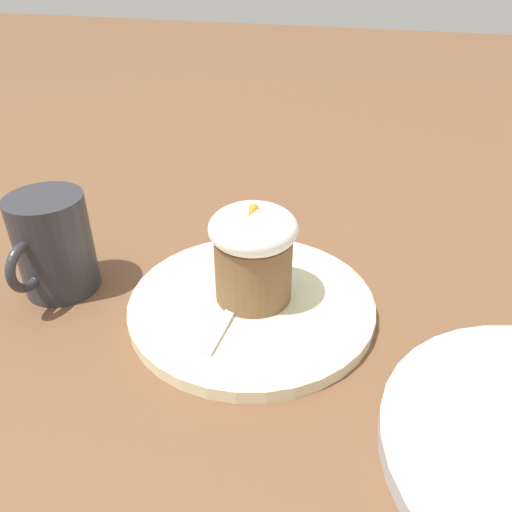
# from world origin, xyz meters

# --- Properties ---
(ground_plane) EXTENTS (4.00, 4.00, 0.00)m
(ground_plane) POSITION_xyz_m (0.00, 0.00, 0.00)
(ground_plane) COLOR brown
(dessert_plate) EXTENTS (0.25, 0.25, 0.01)m
(dessert_plate) POSITION_xyz_m (0.00, 0.00, 0.01)
(dessert_plate) COLOR beige
(dessert_plate) RESTS_ON ground_plane
(carrot_cake) EXTENTS (0.09, 0.09, 0.10)m
(carrot_cake) POSITION_xyz_m (-0.01, 0.00, 0.07)
(carrot_cake) COLOR brown
(carrot_cake) RESTS_ON dessert_plate
(spoon) EXTENTS (0.12, 0.04, 0.01)m
(spoon) POSITION_xyz_m (0.01, -0.01, 0.02)
(spoon) COLOR silver
(spoon) RESTS_ON dessert_plate
(coffee_cup) EXTENTS (0.11, 0.08, 0.11)m
(coffee_cup) POSITION_xyz_m (0.02, -0.21, 0.05)
(coffee_cup) COLOR #2D2D33
(coffee_cup) RESTS_ON ground_plane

